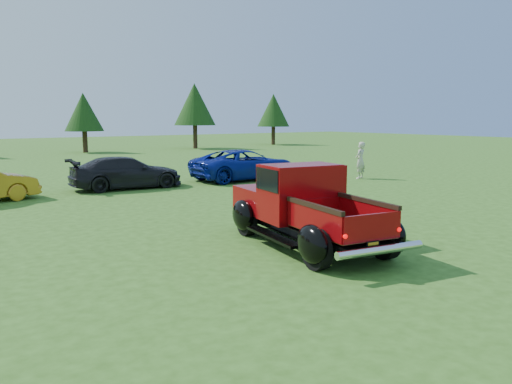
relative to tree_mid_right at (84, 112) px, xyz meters
name	(u,v)px	position (x,y,z in m)	size (l,w,h in m)	color
ground	(242,254)	(-6.00, -30.00, -2.97)	(120.00, 120.00, 0.00)	#2F5518
tree_mid_right	(84,112)	(0.00, 0.00, 0.00)	(2.82, 2.82, 4.40)	#332114
tree_east	(195,104)	(9.00, -0.50, 0.68)	(3.46, 3.46, 5.40)	#332114
tree_far_east	(273,110)	(18.00, 0.50, 0.27)	(3.07, 3.07, 4.80)	#332114
pickup_truck	(301,206)	(-4.49, -29.94, -2.19)	(2.66, 4.64, 1.64)	black
show_car_grey	(126,173)	(-4.50, -20.10, -2.38)	(1.65, 4.06, 1.18)	black
show_car_blue	(245,165)	(0.50, -20.48, -2.34)	(2.11, 4.58, 1.27)	navy
spectator	(360,160)	(4.73, -23.03, -2.19)	(0.57, 0.38, 1.57)	#B3AF9B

